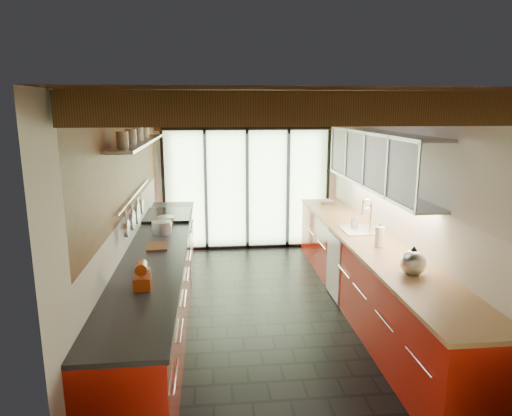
% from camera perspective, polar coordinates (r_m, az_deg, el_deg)
% --- Properties ---
extents(ground, '(5.50, 5.50, 0.00)m').
position_cam_1_polar(ground, '(5.77, 1.24, -13.07)').
color(ground, black).
rests_on(ground, ground).
extents(room_shell, '(5.50, 5.50, 5.50)m').
position_cam_1_polar(room_shell, '(5.27, 1.32, 3.37)').
color(room_shell, silver).
rests_on(room_shell, ground).
extents(ceiling_beams, '(3.14, 5.06, 4.90)m').
position_cam_1_polar(ceiling_beams, '(5.58, 0.87, 12.21)').
color(ceiling_beams, '#593316').
rests_on(ceiling_beams, ground).
extents(glass_door, '(2.95, 0.10, 2.90)m').
position_cam_1_polar(glass_door, '(7.93, -1.11, 6.49)').
color(glass_door, '#C6EAAD').
rests_on(glass_door, ground).
extents(left_counter, '(0.68, 5.00, 0.92)m').
position_cam_1_polar(left_counter, '(5.58, -12.01, -9.10)').
color(left_counter, '#B6180B').
rests_on(left_counter, ground).
extents(range_stove, '(0.66, 0.90, 0.97)m').
position_cam_1_polar(range_stove, '(6.94, -10.78, -4.64)').
color(range_stove, silver).
rests_on(range_stove, ground).
extents(right_counter, '(0.68, 5.00, 0.92)m').
position_cam_1_polar(right_counter, '(5.87, 13.81, -8.09)').
color(right_counter, '#B6180B').
rests_on(right_counter, ground).
extents(sink_assembly, '(0.45, 0.52, 0.43)m').
position_cam_1_polar(sink_assembly, '(6.09, 12.93, -2.38)').
color(sink_assembly, silver).
rests_on(sink_assembly, right_counter).
extents(upper_cabinets_right, '(0.34, 3.00, 3.00)m').
position_cam_1_polar(upper_cabinets_right, '(5.88, 14.99, 5.83)').
color(upper_cabinets_right, silver).
rests_on(upper_cabinets_right, ground).
extents(left_wall_fixtures, '(0.28, 2.60, 0.96)m').
position_cam_1_polar(left_wall_fixtures, '(5.40, -14.55, 5.63)').
color(left_wall_fixtures, silver).
rests_on(left_wall_fixtures, ground).
extents(stand_mixer, '(0.17, 0.28, 0.24)m').
position_cam_1_polar(stand_mixer, '(4.24, -14.02, -8.28)').
color(stand_mixer, '#AE390D').
rests_on(stand_mixer, left_counter).
extents(pot_large, '(0.28, 0.28, 0.16)m').
position_cam_1_polar(pot_large, '(5.90, -11.69, -2.40)').
color(pot_large, silver).
rests_on(pot_large, left_counter).
extents(pot_small, '(0.24, 0.24, 0.09)m').
position_cam_1_polar(pot_small, '(6.44, -11.20, -1.44)').
color(pot_small, silver).
rests_on(pot_small, left_counter).
extents(cutting_board, '(0.26, 0.34, 0.03)m').
position_cam_1_polar(cutting_board, '(5.34, -12.28, -4.74)').
color(cutting_board, brown).
rests_on(cutting_board, left_counter).
extents(kettle, '(0.33, 0.35, 0.29)m').
position_cam_1_polar(kettle, '(4.64, 19.05, -6.30)').
color(kettle, silver).
rests_on(kettle, right_counter).
extents(paper_towel, '(0.11, 0.11, 0.28)m').
position_cam_1_polar(paper_towel, '(5.42, 15.19, -3.52)').
color(paper_towel, white).
rests_on(paper_towel, right_counter).
extents(soap_bottle, '(0.09, 0.09, 0.18)m').
position_cam_1_polar(soap_bottle, '(6.25, 12.24, -1.51)').
color(soap_bottle, silver).
rests_on(soap_bottle, right_counter).
extents(bowl, '(0.25, 0.25, 0.06)m').
position_cam_1_polar(bowl, '(7.68, 8.75, 0.77)').
color(bowl, silver).
rests_on(bowl, right_counter).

